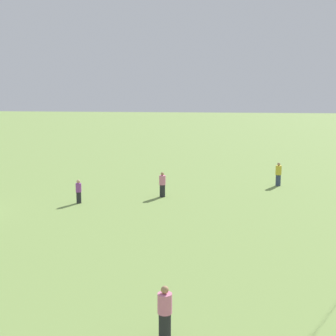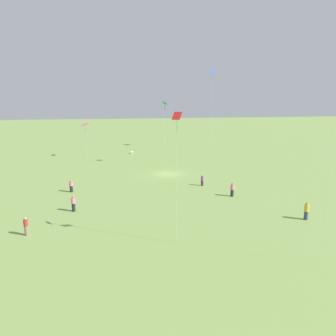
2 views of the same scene
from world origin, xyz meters
name	(u,v)px [view 2 (image 2 of 2)]	position (x,y,z in m)	size (l,w,h in m)	color
ground_plane	(168,174)	(0.00, 0.00, 0.00)	(240.00, 240.00, 0.00)	#7A994C
person_0	(232,190)	(-12.74, -6.24, 0.87)	(0.64, 0.64, 1.77)	#232328
person_1	(26,226)	(-21.02, 16.04, 0.85)	(0.52, 0.52, 1.72)	#847056
person_2	(306,211)	(-21.28, -11.06, 0.90)	(0.47, 0.47, 1.84)	#333D5B
person_3	(73,204)	(-15.27, 12.62, 0.87)	(0.54, 0.54, 1.76)	#232328
person_4	(202,180)	(-7.44, -3.77, 0.79)	(0.48, 0.48, 1.59)	#232328
person_5	(71,186)	(-7.83, 13.84, 0.79)	(0.62, 0.62, 1.63)	#232328
kite_0	(177,123)	(-24.59, 2.91, 10.22)	(0.83, 0.85, 11.12)	red
kite_2	(165,106)	(6.52, -0.51, 10.47)	(1.17, 1.15, 11.16)	green
kite_3	(213,74)	(21.68, -13.28, 16.66)	(1.34, 1.46, 17.71)	blue
kite_4	(85,125)	(15.94, 13.95, 6.51)	(1.69, 1.66, 6.85)	#E54C99
dog_0	(132,152)	(18.96, 4.91, 0.38)	(0.69, 0.68, 0.57)	silver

